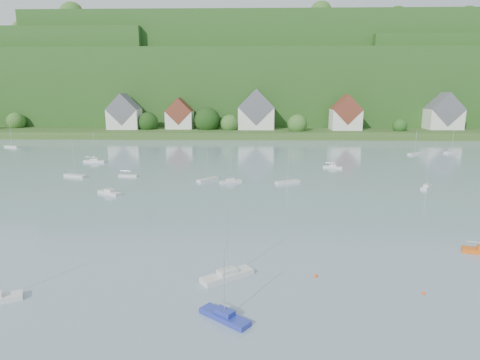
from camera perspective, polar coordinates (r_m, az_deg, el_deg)
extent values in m
cube|color=#2E4C1C|center=(203.88, 0.74, 6.90)|extent=(600.00, 60.00, 3.00)
cube|color=#1D4315|center=(277.92, 1.00, 12.20)|extent=(620.00, 160.00, 40.00)
cube|color=#1D4315|center=(304.27, -29.23, 11.43)|extent=(200.00, 120.00, 52.00)
cube|color=#1D4315|center=(273.07, 3.15, 13.86)|extent=(240.00, 130.00, 60.00)
sphere|color=#295820|center=(224.49, -28.31, 7.04)|extent=(8.61, 8.61, 8.61)
sphere|color=#295820|center=(187.69, -1.43, 7.70)|extent=(8.19, 8.19, 8.19)
sphere|color=#295820|center=(197.50, -14.71, 7.37)|extent=(6.49, 6.49, 6.49)
sphere|color=#295820|center=(200.33, 14.36, 7.99)|extent=(12.16, 12.16, 12.16)
sphere|color=#295820|center=(184.55, 7.86, 7.56)|extent=(8.73, 8.73, 8.73)
sphere|color=black|center=(195.12, -12.44, 7.70)|extent=(9.32, 9.32, 9.32)
sphere|color=#1F4E17|center=(196.26, 21.02, 6.90)|extent=(6.24, 6.24, 6.24)
sphere|color=black|center=(216.02, 25.37, 7.13)|extent=(8.16, 8.16, 8.16)
sphere|color=black|center=(190.87, -4.48, 8.11)|extent=(11.92, 11.92, 11.92)
sphere|color=#295820|center=(263.82, -27.56, 17.78)|extent=(10.52, 10.52, 10.52)
sphere|color=#1F4E17|center=(281.71, -17.35, 18.15)|extent=(10.29, 10.29, 10.29)
sphere|color=black|center=(265.80, -14.73, 18.55)|extent=(7.18, 7.18, 7.18)
sphere|color=#1F4E17|center=(263.39, 10.21, 20.79)|extent=(12.83, 12.83, 12.83)
sphere|color=#295820|center=(251.76, -8.84, 21.04)|extent=(8.18, 8.18, 8.18)
sphere|color=#1F4E17|center=(285.24, 1.28, 20.31)|extent=(12.73, 12.73, 12.73)
sphere|color=#1F4E17|center=(263.00, 20.69, 20.18)|extent=(11.50, 11.50, 11.50)
sphere|color=#1F4E17|center=(286.40, 14.07, 20.00)|extent=(14.65, 14.65, 14.65)
sphere|color=#295820|center=(240.13, 11.03, 21.55)|extent=(11.95, 11.95, 11.95)
sphere|color=#1F4E17|center=(270.77, 28.77, 19.17)|extent=(9.76, 9.76, 9.76)
sphere|color=#295820|center=(284.28, -9.13, 19.99)|extent=(7.07, 7.07, 7.07)
sphere|color=black|center=(249.25, 0.09, 21.27)|extent=(8.21, 8.21, 8.21)
sphere|color=#295820|center=(274.03, -4.09, 20.59)|extent=(12.24, 12.24, 12.24)
sphere|color=#295820|center=(272.63, 27.36, 19.23)|extent=(9.00, 9.00, 9.00)
sphere|color=#295820|center=(261.33, -21.99, 20.22)|extent=(13.65, 13.65, 13.65)
sphere|color=#1F4E17|center=(281.23, 23.36, 19.29)|extent=(8.03, 8.03, 8.03)
sphere|color=#295820|center=(280.14, 23.02, 17.12)|extent=(14.97, 14.97, 14.97)
sphere|color=#1F4E17|center=(270.81, 18.70, 17.44)|extent=(9.78, 9.78, 9.78)
sphere|color=#1F4E17|center=(284.02, 27.05, 16.58)|extent=(12.02, 12.02, 12.02)
sphere|color=#295820|center=(269.21, 23.61, 17.10)|extent=(9.48, 9.48, 9.48)
sphere|color=#1F4E17|center=(269.34, -7.93, 16.79)|extent=(12.01, 12.01, 12.01)
sphere|color=black|center=(280.99, 26.95, 15.53)|extent=(15.08, 15.08, 15.08)
sphere|color=#295820|center=(291.45, 23.73, 15.69)|extent=(15.99, 15.99, 15.99)
sphere|color=black|center=(276.04, 0.21, 16.93)|extent=(15.72, 15.72, 15.72)
sphere|color=#1F4E17|center=(271.72, 3.40, 16.79)|extent=(10.54, 10.54, 10.54)
cube|color=silver|center=(199.08, -15.52, 8.06)|extent=(14.00, 10.00, 9.00)
cube|color=#57575E|center=(198.82, -15.60, 9.35)|extent=(14.00, 10.40, 14.00)
cube|color=silver|center=(195.26, -8.24, 8.15)|extent=(12.00, 9.00, 8.00)
cube|color=brown|center=(195.01, -8.27, 9.32)|extent=(12.00, 9.36, 12.00)
cube|color=silver|center=(191.37, 2.20, 8.48)|extent=(16.00, 11.00, 10.00)
cube|color=#57575E|center=(191.09, 2.21, 9.98)|extent=(16.00, 11.44, 16.00)
cube|color=silver|center=(193.96, 14.22, 8.02)|extent=(13.00, 10.00, 9.00)
cube|color=brown|center=(193.70, 14.29, 9.35)|extent=(13.00, 10.40, 13.00)
cube|color=silver|center=(211.99, 26.05, 7.50)|extent=(15.00, 10.00, 9.00)
cube|color=#57575E|center=(211.75, 26.16, 8.71)|extent=(15.00, 10.40, 15.00)
cube|color=#26339B|center=(41.08, -2.11, -18.21)|extent=(5.12, 4.47, 0.53)
cube|color=#26339B|center=(40.81, -2.12, -17.58)|extent=(2.11, 1.98, 0.50)
cylinder|color=silver|center=(39.36, -2.15, -13.69)|extent=(0.10, 0.10, 6.67)
cylinder|color=silver|center=(40.97, -3.00, -16.43)|extent=(2.36, 1.87, 0.08)
cube|color=silver|center=(48.67, -1.75, -12.97)|extent=(6.12, 5.19, 0.63)
cube|color=silver|center=(48.43, -1.76, -12.37)|extent=(2.51, 2.31, 0.50)
cylinder|color=silver|center=(47.00, -1.79, -8.28)|extent=(0.10, 0.10, 7.89)
cylinder|color=silver|center=(47.69, -2.73, -11.93)|extent=(2.83, 2.14, 0.08)
cylinder|color=silver|center=(63.42, 29.89, -7.43)|extent=(2.84, 1.12, 0.08)
sphere|color=#E95919|center=(49.41, 23.79, -14.10)|extent=(0.38, 0.38, 0.38)
sphere|color=#E95919|center=(49.92, 10.30, -12.90)|extent=(0.43, 0.43, 0.43)
cube|color=silver|center=(95.61, 6.54, -0.26)|extent=(6.01, 4.29, 0.59)
cylinder|color=silver|center=(94.82, 6.60, 2.10)|extent=(0.10, 0.10, 7.42)
cylinder|color=silver|center=(94.88, 6.10, 0.39)|extent=(2.91, 1.63, 0.08)
cube|color=silver|center=(128.99, -19.24, 2.43)|extent=(6.62, 2.57, 0.65)
cube|color=silver|center=(128.89, -19.25, 2.68)|extent=(2.39, 1.53, 0.50)
cylinder|color=silver|center=(128.35, -19.38, 4.35)|extent=(0.10, 0.10, 8.06)
cylinder|color=silver|center=(129.25, -19.66, 2.97)|extent=(3.53, 0.51, 0.08)
cube|color=silver|center=(156.15, 26.98, 3.40)|extent=(6.18, 4.54, 0.61)
cylinder|color=silver|center=(155.65, 27.13, 4.91)|extent=(0.10, 0.10, 7.67)
cylinder|color=silver|center=(155.25, 26.83, 3.82)|extent=(2.97, 1.75, 0.08)
cube|color=silver|center=(98.81, 24.13, -0.91)|extent=(3.77, 4.59, 0.47)
cube|color=silver|center=(98.71, 24.15, -0.64)|extent=(1.70, 1.87, 0.50)
cylinder|color=silver|center=(98.19, 24.29, 0.89)|extent=(0.10, 0.10, 5.86)
cylinder|color=silver|center=(97.90, 24.09, -0.34)|extent=(1.55, 2.16, 0.08)
cube|color=silver|center=(105.87, -15.03, 0.59)|extent=(4.77, 1.82, 0.46)
cylinder|color=silver|center=(105.29, -15.13, 2.26)|extent=(0.10, 0.10, 5.81)
cylinder|color=silver|center=(105.92, -15.41, 1.20)|extent=(2.55, 0.37, 0.08)
cube|color=silver|center=(97.87, -4.46, 0.07)|extent=(4.87, 5.22, 0.56)
cylinder|color=silver|center=(97.13, -4.49, 2.24)|extent=(0.10, 0.10, 6.98)
cylinder|color=silver|center=(97.07, -4.83, 0.67)|extent=(2.10, 2.35, 0.08)
cube|color=silver|center=(95.54, -1.28, -0.22)|extent=(5.24, 3.51, 0.51)
cube|color=silver|center=(95.43, -1.28, 0.08)|extent=(2.05, 1.68, 0.50)
cylinder|color=silver|center=(94.84, -1.29, 1.82)|extent=(0.10, 0.10, 6.41)
cylinder|color=silver|center=(95.01, -1.71, 0.42)|extent=(2.58, 1.29, 0.08)
cube|color=silver|center=(109.41, -21.59, 0.55)|extent=(6.30, 3.94, 0.61)
cylinder|color=silver|center=(108.70, -21.76, 2.68)|extent=(0.10, 0.10, 7.64)
cylinder|color=silver|center=(109.84, -21.97, 1.21)|extent=(3.13, 1.37, 0.08)
cube|color=silver|center=(89.26, -17.40, -1.68)|extent=(5.79, 4.59, 0.59)
cube|color=silver|center=(89.13, -17.43, -1.34)|extent=(2.34, 2.09, 0.50)
cylinder|color=silver|center=(88.42, -17.57, 0.80)|extent=(0.10, 0.10, 7.32)
cylinder|color=silver|center=(89.67, -17.80, -0.86)|extent=(2.73, 1.84, 0.08)
cube|color=silver|center=(147.83, 22.80, 3.34)|extent=(5.53, 4.67, 0.57)
cylinder|color=silver|center=(147.34, 22.92, 4.81)|extent=(0.10, 0.10, 7.12)
cylinder|color=silver|center=(146.96, 22.65, 3.77)|extent=(2.56, 1.93, 0.08)
cube|color=silver|center=(115.81, 12.60, 1.73)|extent=(5.37, 3.10, 0.52)
cube|color=silver|center=(115.72, 12.61, 1.97)|extent=(2.05, 1.56, 0.50)
cylinder|color=silver|center=(115.23, 12.68, 3.44)|extent=(0.10, 0.10, 6.48)
cylinder|color=silver|center=(115.72, 12.25, 2.32)|extent=(2.72, 1.03, 0.08)
cube|color=silver|center=(174.09, -28.72, 4.03)|extent=(6.53, 3.91, 0.63)
cylinder|color=silver|center=(173.63, -28.87, 5.42)|extent=(0.10, 0.10, 7.90)
cylinder|color=silver|center=(174.69, -28.96, 4.43)|extent=(3.27, 1.32, 0.08)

